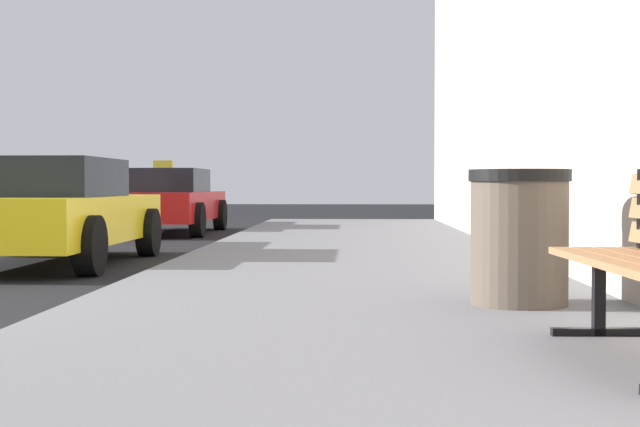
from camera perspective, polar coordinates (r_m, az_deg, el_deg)
name	(u,v)px	position (r m, az deg, el deg)	size (l,w,h in m)	color
sidewalk	(358,323)	(5.97, 2.36, -6.71)	(4.00, 32.00, 0.15)	slate
trash_bin	(519,237)	(6.39, 12.12, -1.39)	(0.68, 0.68, 0.91)	brown
car_yellow	(47,211)	(11.50, -16.38, 0.15)	(2.00, 4.31, 1.27)	yellow
car_red	(165,201)	(18.47, -9.48, 0.79)	(1.96, 4.45, 1.43)	red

